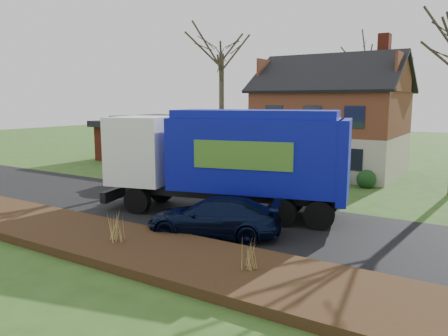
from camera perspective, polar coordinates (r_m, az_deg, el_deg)
The scene contains 12 objects.
ground at distance 20.09m, azimuth -5.01°, elevation -5.52°, with size 120.00×120.00×0.00m, color #2D4E1A.
road at distance 20.09m, azimuth -5.01°, elevation -5.49°, with size 80.00×7.00×0.02m, color black.
mulch_verge at distance 16.32m, azimuth -16.48°, elevation -8.72°, with size 80.00×3.50×0.30m, color black.
main_house at distance 31.15m, azimuth 12.98°, elevation 6.88°, with size 12.95×8.95×9.26m.
ranch_house at distance 37.25m, azimuth -7.64°, elevation 3.90°, with size 9.80×8.20×3.70m.
garbage_truck at distance 18.87m, azimuth 0.75°, elevation 1.73°, with size 11.04×5.37×4.57m.
silver_sedan at distance 25.57m, azimuth -9.04°, elevation -0.53°, with size 1.82×5.21×1.72m, color #A5A8AD.
navy_wagon at distance 16.17m, azimuth -1.37°, elevation -6.41°, with size 2.02×4.96×1.44m, color black.
tree_front_west at distance 29.46m, azimuth -0.33°, elevation 16.97°, with size 3.73×3.73×11.09m.
tree_back at distance 39.77m, azimuth 18.19°, elevation 14.69°, with size 3.53×3.53×11.18m.
grass_clump_mid at distance 15.11m, azimuth -13.89°, elevation -7.43°, with size 0.36×0.30×1.01m.
grass_clump_east at distance 12.37m, azimuth 3.44°, elevation -11.15°, with size 0.36×0.30×0.90m.
Camera 1 is at (11.84, -15.46, 4.97)m, focal length 35.00 mm.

